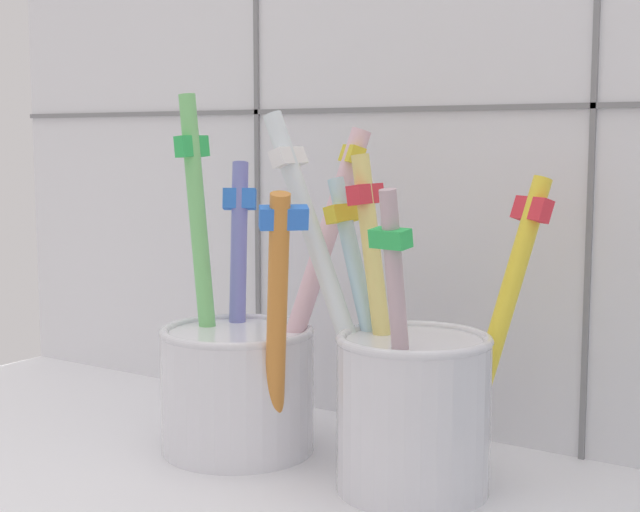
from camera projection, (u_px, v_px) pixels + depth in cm
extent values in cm
cube|color=silver|center=(297.00, 500.00, 47.12)|extent=(64.00, 22.00, 2.00)
cube|color=white|center=(416.00, 73.00, 54.37)|extent=(64.00, 2.00, 45.00)
cube|color=gray|center=(257.00, 78.00, 59.34)|extent=(0.30, 0.20, 45.00)
cube|color=gray|center=(595.00, 63.00, 47.58)|extent=(0.30, 0.20, 45.00)
cube|color=gray|center=(407.00, 109.00, 53.72)|extent=(64.00, 0.20, 0.30)
cylinder|color=white|center=(238.00, 391.00, 51.24)|extent=(8.19, 8.19, 6.52)
torus|color=silver|center=(237.00, 332.00, 50.84)|extent=(8.28, 8.28, 0.50)
cylinder|color=#78D177|center=(202.00, 267.00, 52.18)|extent=(2.88, 1.10, 18.85)
cube|color=green|center=(192.00, 146.00, 51.75)|extent=(0.93, 2.05, 1.21)
cylinder|color=#7477CB|center=(238.00, 296.00, 53.76)|extent=(3.37, 4.63, 15.23)
cube|color=blue|center=(240.00, 199.00, 54.43)|extent=(2.10, 1.81, 1.30)
cylinder|color=silver|center=(310.00, 288.00, 50.82)|extent=(5.41, 5.59, 17.16)
cube|color=yellow|center=(352.00, 155.00, 50.44)|extent=(2.42, 2.37, 1.10)
cylinder|color=orange|center=(277.00, 332.00, 46.80)|extent=(3.88, 4.05, 14.08)
cube|color=blue|center=(280.00, 217.00, 44.67)|extent=(2.33, 2.27, 1.21)
cylinder|color=silver|center=(413.00, 415.00, 45.30)|extent=(7.32, 7.32, 7.35)
torus|color=silver|center=(414.00, 340.00, 44.85)|extent=(7.45, 7.45, 0.50)
cylinder|color=#F1DE78|center=(380.00, 317.00, 46.08)|extent=(3.31, 1.04, 15.74)
cube|color=#E5333F|center=(366.00, 194.00, 45.86)|extent=(1.02, 2.17, 1.05)
cylinder|color=#BFA3AB|center=(399.00, 346.00, 42.80)|extent=(1.23, 2.89, 14.29)
cube|color=green|center=(390.00, 238.00, 41.70)|extent=(1.96, 1.25, 0.94)
cylinder|color=white|center=(333.00, 294.00, 46.77)|extent=(7.91, 1.46, 17.93)
cube|color=white|center=(288.00, 157.00, 47.21)|extent=(1.15, 2.37, 1.08)
cylinder|color=yellow|center=(499.00, 329.00, 46.00)|extent=(3.76, 5.45, 14.77)
cube|color=#E5333F|center=(532.00, 209.00, 46.07)|extent=(2.43, 1.98, 1.27)
cylinder|color=#BAE4F6|center=(368.00, 325.00, 47.03)|extent=(4.96, 1.23, 14.61)
cube|color=yellow|center=(344.00, 213.00, 47.28)|extent=(1.09, 2.43, 1.02)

